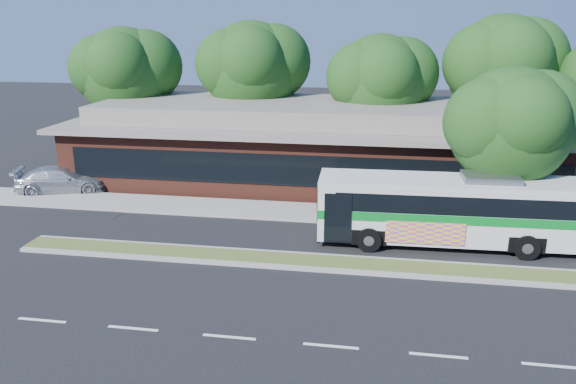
% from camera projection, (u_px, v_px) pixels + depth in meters
% --- Properties ---
extents(ground, '(120.00, 120.00, 0.00)m').
position_uv_depth(ground, '(343.00, 272.00, 20.78)').
color(ground, black).
rests_on(ground, ground).
extents(median_strip, '(26.00, 1.10, 0.15)m').
position_uv_depth(median_strip, '(344.00, 264.00, 21.32)').
color(median_strip, '#4B5825').
rests_on(median_strip, ground).
extents(sidewalk, '(44.00, 2.60, 0.12)m').
position_uv_depth(sidewalk, '(352.00, 215.00, 26.80)').
color(sidewalk, gray).
rests_on(sidewalk, ground).
extents(parking_lot, '(14.00, 12.00, 0.01)m').
position_uv_depth(parking_lot, '(48.00, 179.00, 32.98)').
color(parking_lot, black).
rests_on(parking_lot, ground).
extents(plaza_building, '(33.20, 11.20, 4.45)m').
position_uv_depth(plaza_building, '(359.00, 144.00, 32.42)').
color(plaza_building, '#5C281D').
rests_on(plaza_building, ground).
extents(tree_bg_a, '(6.47, 5.80, 8.63)m').
position_uv_depth(tree_bg_a, '(132.00, 71.00, 35.60)').
color(tree_bg_a, black).
rests_on(tree_bg_a, ground).
extents(tree_bg_b, '(6.69, 6.00, 9.00)m').
position_uv_depth(tree_bg_b, '(259.00, 67.00, 35.23)').
color(tree_bg_b, black).
rests_on(tree_bg_b, ground).
extents(tree_bg_c, '(6.24, 5.60, 8.26)m').
position_uv_depth(tree_bg_c, '(387.00, 80.00, 33.21)').
color(tree_bg_c, black).
rests_on(tree_bg_c, ground).
extents(tree_bg_d, '(6.91, 6.20, 9.37)m').
position_uv_depth(tree_bg_d, '(509.00, 66.00, 32.85)').
color(tree_bg_d, black).
rests_on(tree_bg_d, ground).
extents(transit_bus, '(11.03, 2.81, 3.08)m').
position_uv_depth(transit_bus, '(454.00, 206.00, 22.84)').
color(transit_bus, silver).
rests_on(transit_bus, ground).
extents(sedan, '(5.19, 3.30, 1.40)m').
position_uv_depth(sedan, '(62.00, 180.00, 30.35)').
color(sedan, '#B1B5B9').
rests_on(sedan, ground).
extents(sidewalk_tree, '(5.61, 5.03, 7.19)m').
position_uv_depth(sidewalk_tree, '(519.00, 124.00, 23.44)').
color(sidewalk_tree, black).
rests_on(sidewalk_tree, ground).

